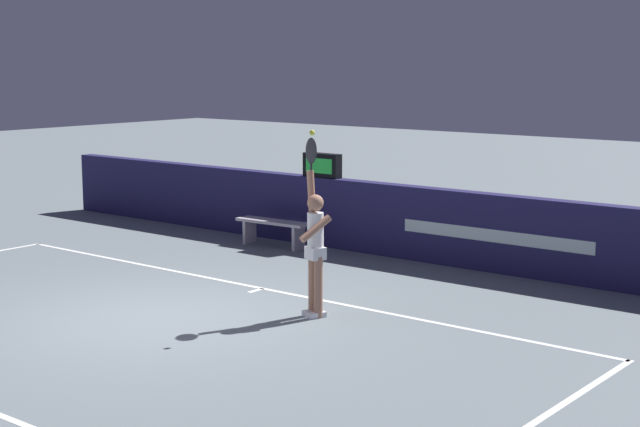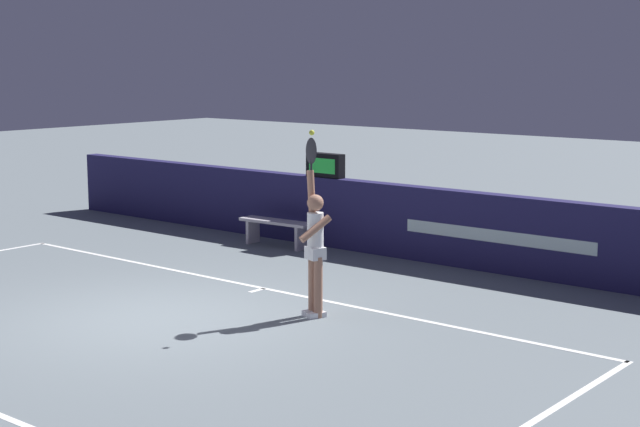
% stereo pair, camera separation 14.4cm
% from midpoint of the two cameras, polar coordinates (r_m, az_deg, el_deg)
% --- Properties ---
extents(ground_plane, '(60.00, 60.00, 0.00)m').
position_cam_midpoint_polar(ground_plane, '(12.65, -9.42, -6.11)').
color(ground_plane, slate).
extents(court_lines, '(10.97, 5.37, 0.00)m').
position_cam_midpoint_polar(court_lines, '(12.32, -11.32, -6.58)').
color(court_lines, white).
rests_on(court_lines, ground).
extents(back_wall, '(16.00, 0.27, 1.22)m').
position_cam_midpoint_polar(back_wall, '(16.35, 4.35, -0.35)').
color(back_wall, '#211E4B').
rests_on(back_wall, ground).
extents(speed_display, '(0.74, 0.20, 0.43)m').
position_cam_midpoint_polar(speed_display, '(17.05, 0.56, 2.87)').
color(speed_display, black).
rests_on(speed_display, back_wall).
extents(tennis_player, '(0.46, 0.46, 2.33)m').
position_cam_midpoint_polar(tennis_player, '(12.35, 0.03, -1.82)').
color(tennis_player, '#A06F57').
rests_on(tennis_player, ground).
extents(tennis_ball, '(0.07, 0.07, 0.07)m').
position_cam_midpoint_polar(tennis_ball, '(11.93, -0.14, 4.80)').
color(tennis_ball, '#D0D934').
extents(courtside_bench_near, '(1.47, 0.44, 0.47)m').
position_cam_midpoint_polar(courtside_bench_near, '(17.09, -2.34, -0.78)').
color(courtside_bench_near, '#BCB3BB').
rests_on(courtside_bench_near, ground).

